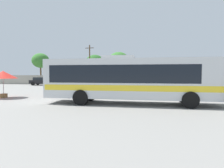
{
  "coord_description": "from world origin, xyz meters",
  "views": [
    {
      "loc": [
        1.58,
        -14.52,
        2.15
      ],
      "look_at": [
        -0.31,
        -0.3,
        1.38
      ],
      "focal_mm": 32.24,
      "sensor_mm": 36.0,
      "label": 1
    }
  ],
  "objects_px": {
    "coach_bus_silver_yellow": "(129,78)",
    "utility_pole_near": "(90,64)",
    "roadside_tree_left": "(41,61)",
    "parked_car_second_dark_blue": "(71,81)",
    "roadside_tree_midright": "(119,61)",
    "roadside_tree_midleft": "(95,63)",
    "vendor_umbrella_near_gate_red": "(3,75)",
    "parked_car_leftmost_black": "(42,81)"
  },
  "relations": [
    {
      "from": "utility_pole_near",
      "to": "roadside_tree_midright",
      "type": "xyz_separation_m",
      "value": [
        5.89,
        0.23,
        0.45
      ]
    },
    {
      "from": "vendor_umbrella_near_gate_red",
      "to": "utility_pole_near",
      "type": "height_order",
      "value": "utility_pole_near"
    },
    {
      "from": "parked_car_second_dark_blue",
      "to": "roadside_tree_midright",
      "type": "xyz_separation_m",
      "value": [
        7.55,
        6.89,
        3.77
      ]
    },
    {
      "from": "coach_bus_silver_yellow",
      "to": "utility_pole_near",
      "type": "distance_m",
      "value": 27.42
    },
    {
      "from": "roadside_tree_midright",
      "to": "roadside_tree_left",
      "type": "bearing_deg",
      "value": 176.2
    },
    {
      "from": "parked_car_second_dark_blue",
      "to": "roadside_tree_left",
      "type": "xyz_separation_m",
      "value": [
        -9.56,
        8.02,
        4.09
      ]
    },
    {
      "from": "roadside_tree_left",
      "to": "roadside_tree_midleft",
      "type": "height_order",
      "value": "roadside_tree_left"
    },
    {
      "from": "vendor_umbrella_near_gate_red",
      "to": "parked_car_leftmost_black",
      "type": "bearing_deg",
      "value": 107.0
    },
    {
      "from": "parked_car_second_dark_blue",
      "to": "roadside_tree_midright",
      "type": "distance_m",
      "value": 10.89
    },
    {
      "from": "parked_car_second_dark_blue",
      "to": "roadside_tree_midleft",
      "type": "distance_m",
      "value": 10.76
    },
    {
      "from": "parked_car_leftmost_black",
      "to": "roadside_tree_left",
      "type": "xyz_separation_m",
      "value": [
        -3.88,
        7.27,
        4.1
      ]
    },
    {
      "from": "vendor_umbrella_near_gate_red",
      "to": "roadside_tree_midleft",
      "type": "distance_m",
      "value": 27.15
    },
    {
      "from": "roadside_tree_left",
      "to": "roadside_tree_midright",
      "type": "bearing_deg",
      "value": -3.8
    },
    {
      "from": "utility_pole_near",
      "to": "roadside_tree_left",
      "type": "bearing_deg",
      "value": 173.05
    },
    {
      "from": "parked_car_leftmost_black",
      "to": "parked_car_second_dark_blue",
      "type": "bearing_deg",
      "value": -7.6
    },
    {
      "from": "vendor_umbrella_near_gate_red",
      "to": "roadside_tree_midright",
      "type": "xyz_separation_m",
      "value": [
        7.8,
        23.88,
        2.55
      ]
    },
    {
      "from": "vendor_umbrella_near_gate_red",
      "to": "parked_car_second_dark_blue",
      "type": "bearing_deg",
      "value": 89.15
    },
    {
      "from": "vendor_umbrella_near_gate_red",
      "to": "roadside_tree_left",
      "type": "relative_size",
      "value": 0.37
    },
    {
      "from": "utility_pole_near",
      "to": "roadside_tree_left",
      "type": "relative_size",
      "value": 1.21
    },
    {
      "from": "roadside_tree_left",
      "to": "roadside_tree_midright",
      "type": "distance_m",
      "value": 17.15
    },
    {
      "from": "parked_car_second_dark_blue",
      "to": "roadside_tree_midleft",
      "type": "bearing_deg",
      "value": 78.63
    },
    {
      "from": "coach_bus_silver_yellow",
      "to": "parked_car_second_dark_blue",
      "type": "height_order",
      "value": "coach_bus_silver_yellow"
    },
    {
      "from": "utility_pole_near",
      "to": "roadside_tree_midright",
      "type": "distance_m",
      "value": 5.91
    },
    {
      "from": "coach_bus_silver_yellow",
      "to": "parked_car_leftmost_black",
      "type": "xyz_separation_m",
      "value": [
        -16.54,
        19.83,
        -1.04
      ]
    },
    {
      "from": "roadside_tree_midright",
      "to": "coach_bus_silver_yellow",
      "type": "bearing_deg",
      "value": -82.73
    },
    {
      "from": "roadside_tree_midleft",
      "to": "parked_car_leftmost_black",
      "type": "bearing_deg",
      "value": -129.85
    },
    {
      "from": "parked_car_second_dark_blue",
      "to": "utility_pole_near",
      "type": "height_order",
      "value": "utility_pole_near"
    },
    {
      "from": "utility_pole_near",
      "to": "roadside_tree_midleft",
      "type": "distance_m",
      "value": 3.33
    },
    {
      "from": "parked_car_leftmost_black",
      "to": "roadside_tree_midright",
      "type": "relative_size",
      "value": 0.64
    },
    {
      "from": "coach_bus_silver_yellow",
      "to": "utility_pole_near",
      "type": "xyz_separation_m",
      "value": [
        -9.2,
        25.72,
        2.29
      ]
    },
    {
      "from": "coach_bus_silver_yellow",
      "to": "roadside_tree_midright",
      "type": "relative_size",
      "value": 1.9
    },
    {
      "from": "parked_car_second_dark_blue",
      "to": "roadside_tree_midright",
      "type": "relative_size",
      "value": 0.67
    },
    {
      "from": "utility_pole_near",
      "to": "roadside_tree_midright",
      "type": "relative_size",
      "value": 1.23
    },
    {
      "from": "roadside_tree_midright",
      "to": "vendor_umbrella_near_gate_red",
      "type": "bearing_deg",
      "value": -108.09
    },
    {
      "from": "roadside_tree_midleft",
      "to": "vendor_umbrella_near_gate_red",
      "type": "bearing_deg",
      "value": -94.79
    },
    {
      "from": "coach_bus_silver_yellow",
      "to": "vendor_umbrella_near_gate_red",
      "type": "distance_m",
      "value": 11.31
    },
    {
      "from": "roadside_tree_left",
      "to": "vendor_umbrella_near_gate_red",
      "type": "bearing_deg",
      "value": -69.59
    },
    {
      "from": "roadside_tree_midleft",
      "to": "coach_bus_silver_yellow",
      "type": "bearing_deg",
      "value": -73.04
    },
    {
      "from": "parked_car_second_dark_blue",
      "to": "parked_car_leftmost_black",
      "type": "bearing_deg",
      "value": 172.4
    },
    {
      "from": "vendor_umbrella_near_gate_red",
      "to": "roadside_tree_midright",
      "type": "relative_size",
      "value": 0.37
    },
    {
      "from": "parked_car_leftmost_black",
      "to": "roadside_tree_midleft",
      "type": "relative_size",
      "value": 0.66
    },
    {
      "from": "roadside_tree_left",
      "to": "roadside_tree_midright",
      "type": "xyz_separation_m",
      "value": [
        17.11,
        -1.14,
        -0.32
      ]
    }
  ]
}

